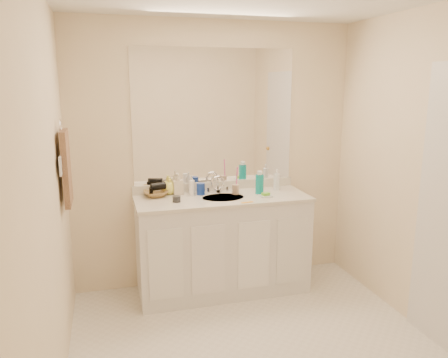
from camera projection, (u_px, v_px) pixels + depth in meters
floor at (261, 354)px, 3.05m from camera, size 2.60×2.60×0.00m
wall_back at (215, 156)px, 4.01m from camera, size 2.60×0.02×2.40m
wall_front at (393, 269)px, 1.57m from camera, size 2.60×0.02×2.40m
wall_left at (48, 202)px, 2.45m from camera, size 0.02×2.60×2.40m
wall_right at (435, 176)px, 3.13m from camera, size 0.02×2.60×2.40m
vanity_cabinet at (223, 246)px, 3.92m from camera, size 1.50×0.55×0.85m
countertop at (222, 198)px, 3.83m from camera, size 1.52×0.57×0.03m
backsplash at (215, 186)px, 4.06m from camera, size 1.52×0.03×0.08m
sink_basin at (223, 199)px, 3.81m from camera, size 0.37×0.37×0.02m
faucet at (218, 187)px, 3.96m from camera, size 0.02×0.02×0.11m
mirror at (215, 117)px, 3.93m from camera, size 1.48×0.01×1.20m
blue_mug at (201, 189)px, 3.89m from camera, size 0.09×0.09×0.10m
tan_cup at (236, 189)px, 3.91m from camera, size 0.07×0.07×0.09m
toothbrush at (237, 178)px, 3.89m from camera, size 0.01×0.04×0.19m
mouthwash_bottle at (260, 184)px, 3.91m from camera, size 0.10×0.10×0.17m
clear_pump_bottle at (277, 182)px, 4.07m from camera, size 0.06×0.06×0.15m
soap_dish at (266, 196)px, 3.82m from camera, size 0.11×0.09×0.01m
green_soap at (266, 194)px, 3.82m from camera, size 0.08×0.07×0.02m
orange_comb at (247, 202)px, 3.64m from camera, size 0.10×0.03×0.00m
dark_jar at (177, 199)px, 3.65m from camera, size 0.08×0.08×0.05m
extra_white_bottle at (192, 188)px, 3.84m from camera, size 0.05×0.05×0.14m
soap_bottle_white at (192, 184)px, 3.92m from camera, size 0.08×0.08×0.17m
soap_bottle_cream at (178, 184)px, 3.90m from camera, size 0.09×0.09×0.19m
soap_bottle_yellow at (169, 186)px, 3.91m from camera, size 0.15×0.15×0.15m
wicker_basket at (156, 194)px, 3.83m from camera, size 0.24×0.24×0.05m
hair_dryer at (158, 186)px, 3.82m from camera, size 0.14×0.10×0.06m
towel_ring at (60, 127)px, 3.11m from camera, size 0.01×0.11×0.11m
hand_towel at (67, 168)px, 3.18m from camera, size 0.04×0.32×0.55m
switch_plate at (60, 166)px, 2.98m from camera, size 0.01×0.08×0.13m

